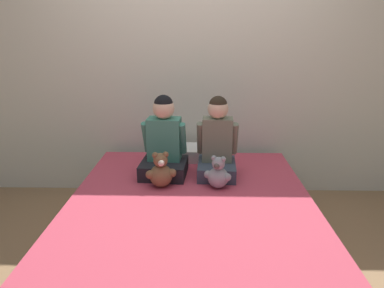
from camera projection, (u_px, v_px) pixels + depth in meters
ground_plane at (191, 249)px, 2.53m from camera, size 14.00×14.00×0.00m
wall_behind_bed at (194, 64)px, 3.14m from camera, size 8.00×0.06×2.50m
bed at (191, 224)px, 2.46m from camera, size 1.70×1.86×0.43m
child_on_left at (164, 143)px, 2.71m from camera, size 0.38×0.37×0.64m
child_on_right at (217, 143)px, 2.70m from camera, size 0.33×0.37×0.63m
teddy_bear_held_by_left_child at (161, 172)px, 2.52m from camera, size 0.22×0.17×0.27m
teddy_bear_held_by_right_child at (218, 174)px, 2.50m from camera, size 0.20×0.15×0.25m
pillow_at_headboard at (193, 153)px, 3.10m from camera, size 0.51×0.28×0.11m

